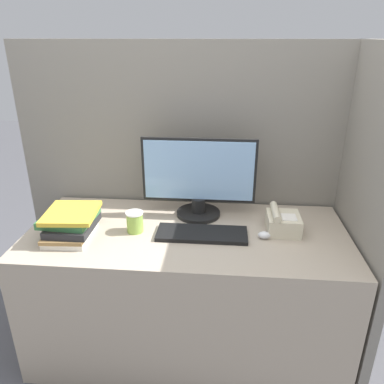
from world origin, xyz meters
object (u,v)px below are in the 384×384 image
object	(u,v)px
book_stack	(71,224)
desk_telephone	(283,222)
keyboard	(202,234)
coffee_cup	(135,222)
monitor	(199,181)
mouse	(264,235)

from	to	relation	value
book_stack	desk_telephone	xyz separation A→B (m)	(1.04, 0.14, -0.02)
book_stack	desk_telephone	size ratio (longest dim) A/B	1.63
desk_telephone	book_stack	bearing A→B (deg)	-172.21
keyboard	coffee_cup	xyz separation A→B (m)	(-0.34, 0.01, 0.04)
keyboard	book_stack	world-z (taller)	book_stack
monitor	mouse	bearing A→B (deg)	-34.59
monitor	coffee_cup	xyz separation A→B (m)	(-0.30, -0.22, -0.15)
coffee_cup	desk_telephone	distance (m)	0.74
monitor	coffee_cup	world-z (taller)	monitor
monitor	desk_telephone	xyz separation A→B (m)	(0.43, -0.15, -0.15)
keyboard	monitor	bearing A→B (deg)	98.30
monitor	book_stack	distance (m)	0.68
monitor	desk_telephone	bearing A→B (deg)	-19.31
desk_telephone	monitor	bearing A→B (deg)	160.69
coffee_cup	mouse	bearing A→B (deg)	-1.36
mouse	desk_telephone	size ratio (longest dim) A/B	0.34
book_stack	mouse	bearing A→B (deg)	3.70
mouse	book_stack	bearing A→B (deg)	-176.30
mouse	book_stack	xyz separation A→B (m)	(-0.94, -0.06, 0.05)
monitor	mouse	xyz separation A→B (m)	(0.34, -0.23, -0.18)
keyboard	desk_telephone	size ratio (longest dim) A/B	2.48
mouse	desk_telephone	world-z (taller)	desk_telephone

